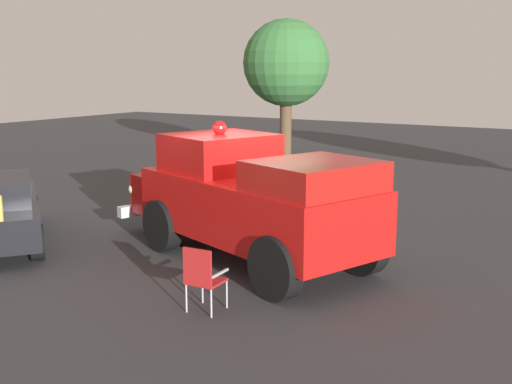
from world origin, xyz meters
name	(u,v)px	position (x,y,z in m)	size (l,w,h in m)	color
ground_plane	(250,251)	(0.00, 0.00, 0.00)	(60.00, 60.00, 0.00)	#333335
vintage_fire_truck	(248,198)	(-0.45, -0.25, 1.20)	(4.12, 6.33, 2.59)	black
lawn_chair_by_car	(327,191)	(3.75, 0.08, 0.59)	(0.56, 0.57, 1.02)	#B7BABF
lawn_chair_spare	(202,275)	(-3.12, -1.12, 0.59)	(0.53, 0.54, 1.02)	#B7BABF
oak_tree_left	(286,64)	(11.02, 5.27, 3.76)	(3.27, 3.27, 5.43)	brown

